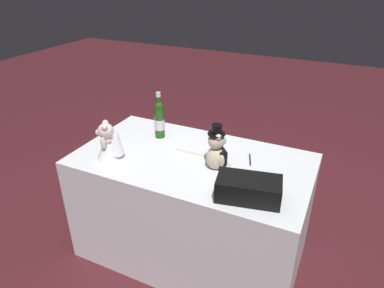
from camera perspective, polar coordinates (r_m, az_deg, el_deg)
ground_plane at (r=2.60m, az=0.00°, el=-16.96°), size 12.00×12.00×0.00m
reception_table at (r=2.35m, az=0.00°, el=-10.39°), size 1.45×0.81×0.76m
teddy_bear_groom at (r=1.99m, az=4.20°, el=-1.23°), size 0.15×0.14×0.28m
teddy_bear_bride at (r=2.15m, az=-13.44°, el=0.26°), size 0.21×0.19×0.24m
champagne_bottle at (r=2.35m, az=-5.43°, el=4.17°), size 0.07×0.07×0.32m
signing_pen at (r=2.15m, az=9.57°, el=-2.49°), size 0.05×0.14×0.01m
gift_case_black at (r=1.78m, az=9.34°, el=-7.30°), size 0.35×0.24×0.12m
guestbook at (r=2.27m, az=1.19°, el=-0.09°), size 0.22×0.27×0.02m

